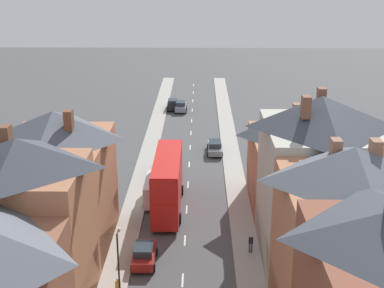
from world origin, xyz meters
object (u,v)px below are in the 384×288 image
(car_near_blue, at_px, (215,147))
(car_parked_left_a, at_px, (144,254))
(double_decker_bus_lead, at_px, (168,182))
(car_mid_black, at_px, (173,104))
(delivery_van, at_px, (156,189))
(pedestrian_mid_right, at_px, (118,287))
(car_parked_right_a, at_px, (161,168))
(car_near_silver, at_px, (181,106))
(pedestrian_far_left, at_px, (251,243))
(street_lamp, at_px, (119,262))

(car_near_blue, xyz_separation_m, car_parked_left_a, (-6.20, -25.64, 0.02))
(double_decker_bus_lead, bearing_deg, car_near_blue, 72.72)
(car_mid_black, bearing_deg, car_parked_left_a, -90.00)
(delivery_van, bearing_deg, car_parked_left_a, -90.00)
(double_decker_bus_lead, height_order, delivery_van, double_decker_bus_lead)
(car_near_blue, relative_size, pedestrian_mid_right, 2.85)
(car_parked_right_a, distance_m, car_mid_black, 27.38)
(pedestrian_mid_right, bearing_deg, car_near_silver, 86.94)
(car_parked_left_a, bearing_deg, car_near_silver, 88.34)
(pedestrian_far_left, distance_m, street_lamp, 11.96)
(double_decker_bus_lead, height_order, car_parked_right_a, double_decker_bus_lead)
(pedestrian_mid_right, bearing_deg, street_lamp, -59.42)
(car_near_blue, height_order, delivery_van, delivery_van)
(double_decker_bus_lead, distance_m, car_parked_right_a, 8.97)
(car_parked_left_a, height_order, pedestrian_mid_right, pedestrian_mid_right)
(delivery_van, relative_size, pedestrian_mid_right, 3.23)
(car_mid_black, bearing_deg, car_parked_right_a, -90.00)
(pedestrian_mid_right, distance_m, street_lamp, 2.24)
(double_decker_bus_lead, distance_m, delivery_van, 2.47)
(delivery_van, xyz_separation_m, pedestrian_mid_right, (-1.35, -16.15, -0.30))
(car_near_blue, xyz_separation_m, delivery_van, (-6.20, -14.28, 0.53))
(car_parked_left_a, bearing_deg, delivery_van, 90.00)
(car_parked_right_a, relative_size, car_mid_black, 1.00)
(street_lamp, bearing_deg, pedestrian_mid_right, 120.58)
(street_lamp, bearing_deg, car_near_silver, 87.19)
(double_decker_bus_lead, relative_size, car_parked_left_a, 2.81)
(car_parked_left_a, height_order, street_lamp, street_lamp)
(pedestrian_far_left, bearing_deg, car_near_silver, 99.47)
(pedestrian_far_left, bearing_deg, car_parked_right_a, 116.67)
(car_mid_black, xyz_separation_m, street_lamp, (-1.15, -51.02, 2.39))
(car_near_blue, bearing_deg, car_parked_right_a, -130.97)
(car_near_silver, height_order, pedestrian_far_left, pedestrian_far_left)
(car_mid_black, bearing_deg, car_near_blue, -72.97)
(car_near_blue, xyz_separation_m, car_parked_right_a, (-6.20, -7.14, 0.02))
(double_decker_bus_lead, bearing_deg, street_lamp, -99.25)
(car_near_silver, bearing_deg, pedestrian_far_left, -80.53)
(car_mid_black, bearing_deg, double_decker_bus_lead, -87.95)
(pedestrian_mid_right, bearing_deg, car_near_blue, 76.07)
(double_decker_bus_lead, bearing_deg, car_parked_right_a, 98.49)
(car_parked_left_a, distance_m, street_lamp, 5.78)
(double_decker_bus_lead, height_order, car_near_silver, double_decker_bus_lead)
(delivery_van, xyz_separation_m, pedestrian_far_left, (8.51, -9.80, -0.30))
(car_near_silver, height_order, pedestrian_mid_right, pedestrian_mid_right)
(car_near_silver, xyz_separation_m, street_lamp, (-2.45, -49.94, 2.41))
(car_near_silver, distance_m, car_parked_left_a, 44.83)
(car_mid_black, relative_size, pedestrian_mid_right, 2.38)
(street_lamp, bearing_deg, double_decker_bus_lead, 80.75)
(double_decker_bus_lead, height_order, street_lamp, street_lamp)
(car_mid_black, bearing_deg, pedestrian_mid_right, -91.52)
(car_near_silver, distance_m, street_lamp, 50.06)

